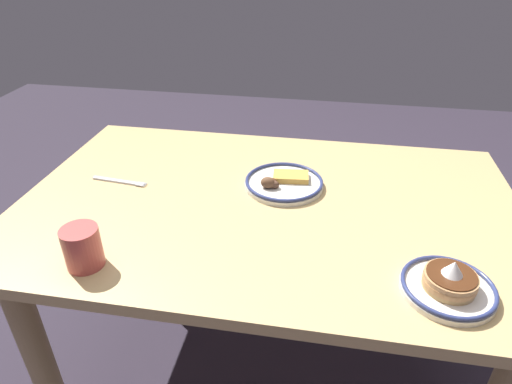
# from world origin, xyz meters

# --- Properties ---
(ground_plane) EXTENTS (6.00, 6.00, 0.00)m
(ground_plane) POSITION_xyz_m (0.00, 0.00, 0.00)
(ground_plane) COLOR #302936
(dining_table) EXTENTS (1.46, 0.93, 0.72)m
(dining_table) POSITION_xyz_m (0.00, 0.00, 0.61)
(dining_table) COLOR tan
(dining_table) RESTS_ON ground_plane
(plate_near_main) EXTENTS (0.24, 0.24, 0.05)m
(plate_near_main) POSITION_xyz_m (-0.03, -0.10, 0.74)
(plate_near_main) COLOR silver
(plate_near_main) RESTS_ON dining_table
(plate_center_pancakes) EXTENTS (0.21, 0.21, 0.09)m
(plate_center_pancakes) POSITION_xyz_m (-0.45, 0.30, 0.75)
(plate_center_pancakes) COLOR silver
(plate_center_pancakes) RESTS_ON dining_table
(coffee_mug) EXTENTS (0.10, 0.11, 0.10)m
(coffee_mug) POSITION_xyz_m (0.39, 0.35, 0.78)
(coffee_mug) COLOR #BF4C47
(coffee_mug) RESTS_ON dining_table
(fork_near) EXTENTS (0.19, 0.04, 0.01)m
(fork_near) POSITION_xyz_m (0.48, -0.03, 0.73)
(fork_near) COLOR silver
(fork_near) RESTS_ON dining_table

